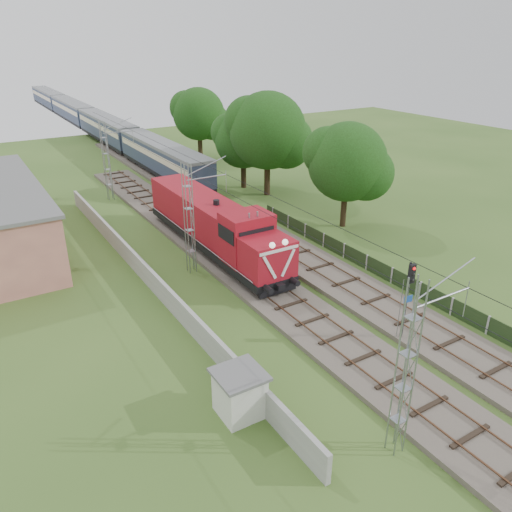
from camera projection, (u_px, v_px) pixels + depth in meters
ground at (328, 337)px, 28.52m from camera, size 140.00×140.00×0.00m
track_main at (263, 286)px, 33.89m from camera, size 4.20×70.00×0.45m
track_side at (234, 218)px, 46.38m from camera, size 4.20×80.00×0.45m
catenary at (190, 219)px, 34.79m from camera, size 3.31×70.00×8.00m
boundary_wall at (145, 273)px, 34.45m from camera, size 0.25×40.00×1.50m
fence at (392, 275)px, 34.42m from camera, size 0.12×32.00×1.20m
locomotive at (214, 224)px, 38.56m from camera, size 3.22×18.37×4.67m
coach_rake at (88, 118)px, 85.34m from camera, size 3.03×90.28×3.50m
signal_post at (409, 289)px, 26.76m from camera, size 0.54×0.42×4.89m
relay_hut at (240, 393)px, 22.40m from camera, size 2.17×2.17×2.23m
tree_a at (348, 163)px, 42.56m from camera, size 7.10×6.77×9.21m
tree_b at (268, 132)px, 50.84m from camera, size 8.25×7.86×10.70m
tree_c at (244, 140)px, 53.92m from camera, size 6.55×6.24×8.49m
tree_d at (199, 115)px, 66.63m from camera, size 7.25×6.91×9.40m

